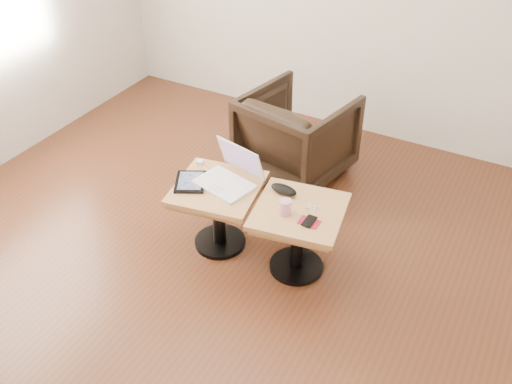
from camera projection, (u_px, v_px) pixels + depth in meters
The scene contains 11 objects.
room_shell at pixel (208, 85), 2.68m from camera, with size 4.52×4.52×2.71m.
side_table_left at pixel (218, 201), 3.60m from camera, with size 0.60×0.60×0.47m.
side_table_right at pixel (299, 225), 3.42m from camera, with size 0.60×0.60×0.47m.
laptop at pixel (230, 176), 3.54m from camera, with size 0.41×0.38×0.24m.
tablet at pixel (190, 182), 3.56m from camera, with size 0.27×0.29×0.02m.
charging_adapter at pixel (200, 162), 3.73m from camera, with size 0.04×0.04×0.03m, color white.
glasses_case at pixel (284, 190), 3.46m from camera, with size 0.18×0.08×0.05m, color black.
striped_cup at pixel (285, 207), 3.29m from camera, with size 0.07×0.07×0.09m, color #D83C7B.
earbuds_tangle at pixel (311, 207), 3.35m from camera, with size 0.08×0.05×0.02m.
phone_on_sleeve at pixel (309, 222), 3.24m from camera, with size 0.12×0.11×0.01m.
armchair at pixel (297, 135), 4.30m from camera, with size 0.72×0.74×0.67m, color black.
Camera 1 is at (1.38, -2.05, 2.53)m, focal length 40.00 mm.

